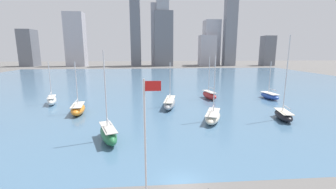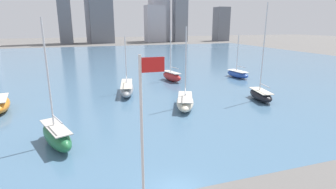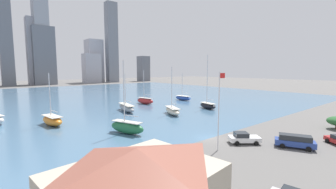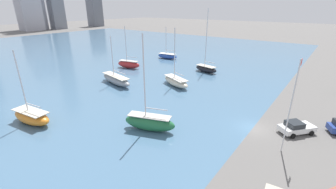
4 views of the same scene
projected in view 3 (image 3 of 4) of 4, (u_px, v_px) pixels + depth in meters
ground_plane at (210, 138)px, 36.82m from camera, size 500.00×500.00×0.00m
harbor_water at (75, 98)px, 90.48m from camera, size 180.00×140.00×0.00m
boat_shed at (137, 186)px, 16.13m from camera, size 12.26×9.96×5.71m
flag_pole at (219, 108)px, 30.71m from camera, size 1.24×0.14×10.92m
distant_city_skyline at (38, 52)px, 167.16m from camera, size 204.15×22.67×70.22m
sailboat_blue at (183, 98)px, 83.03m from camera, size 3.39×7.05×9.90m
sailboat_cream at (172, 111)px, 56.51m from camera, size 5.36×8.39×11.93m
sailboat_orange at (52, 120)px, 45.40m from camera, size 3.59×7.34×10.56m
sailboat_black at (208, 105)px, 64.98m from camera, size 3.54×6.74×15.48m
sailboat_red at (145, 101)px, 73.75m from camera, size 3.41×7.03×11.09m
sailboat_gray at (126, 108)px, 60.57m from camera, size 4.19×10.42×10.15m
sailboat_green at (127, 127)px, 39.51m from camera, size 4.34×7.36×12.87m
parked_pickup_white at (244, 138)px, 34.28m from camera, size 4.83×4.46×1.71m
parked_suv_blue at (295, 141)px, 32.26m from camera, size 3.98×5.48×1.90m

